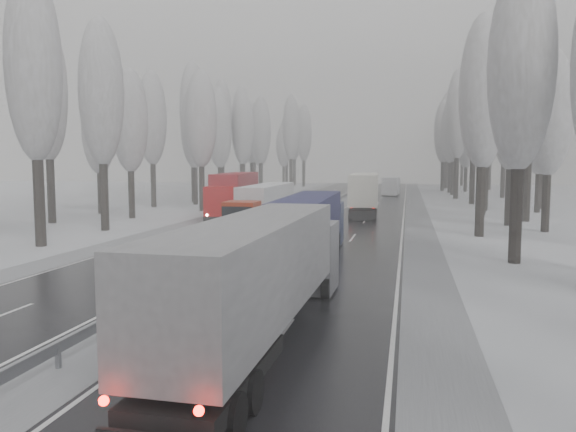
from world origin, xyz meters
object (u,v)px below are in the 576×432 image
at_px(truck_red_white, 264,204).
at_px(truck_red_red, 234,191).
at_px(truck_grey_tarp, 265,269).
at_px(truck_cream_box, 365,191).
at_px(box_truck_distant, 391,186).
at_px(truck_blue_box, 311,223).

relative_size(truck_red_white, truck_red_red, 0.83).
xyz_separation_m(truck_grey_tarp, truck_red_red, (-13.11, 38.42, 0.28)).
distance_m(truck_cream_box, box_truck_distant, 35.96).
bearing_deg(truck_red_white, truck_red_red, 118.07).
distance_m(truck_blue_box, truck_red_red, 27.23).
xyz_separation_m(truck_grey_tarp, truck_red_white, (-7.20, 27.73, -0.14)).
xyz_separation_m(truck_blue_box, truck_red_white, (-6.25, 13.66, -0.03)).
distance_m(box_truck_distant, truck_red_red, 43.41).
height_order(box_truck_distant, truck_red_red, truck_red_red).
xyz_separation_m(truck_blue_box, box_truck_distant, (2.51, 65.20, -0.64)).
relative_size(truck_grey_tarp, truck_blue_box, 1.05).
bearing_deg(truck_grey_tarp, truck_red_red, 109.76).
distance_m(box_truck_distant, truck_red_white, 52.28).
height_order(truck_blue_box, box_truck_distant, truck_blue_box).
distance_m(truck_grey_tarp, truck_blue_box, 14.10).
bearing_deg(truck_cream_box, truck_blue_box, -94.17).
relative_size(box_truck_distant, truck_red_white, 0.57).
height_order(truck_blue_box, truck_red_red, truck_red_red).
relative_size(truck_cream_box, truck_red_red, 0.98).
relative_size(truck_blue_box, box_truck_distant, 1.78).
distance_m(truck_grey_tarp, box_truck_distant, 79.29).
relative_size(truck_cream_box, truck_red_white, 1.18).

